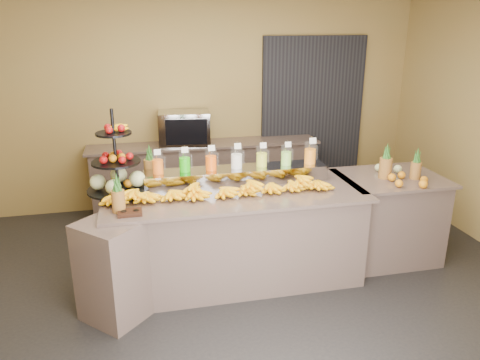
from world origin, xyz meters
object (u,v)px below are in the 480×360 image
object	(u,v)px
oven_warmer	(184,128)
banana_heap	(220,187)
condiment_caddy	(130,213)
right_fruit_pile	(403,175)
pitcher_tray	(237,175)
fruit_stand	(121,173)

from	to	relation	value
oven_warmer	banana_heap	bearing A→B (deg)	-81.19
condiment_caddy	oven_warmer	world-z (taller)	oven_warmer
right_fruit_pile	pitcher_tray	bearing A→B (deg)	168.42
fruit_stand	condiment_caddy	xyz separation A→B (m)	(0.07, -0.53, -0.19)
banana_heap	condiment_caddy	size ratio (longest dim) A/B	10.79
oven_warmer	fruit_stand	bearing A→B (deg)	-108.67
pitcher_tray	condiment_caddy	distance (m)	1.23
pitcher_tray	fruit_stand	bearing A→B (deg)	-175.69
oven_warmer	right_fruit_pile	bearing A→B (deg)	-39.58
banana_heap	right_fruit_pile	size ratio (longest dim) A/B	5.35
condiment_caddy	right_fruit_pile	size ratio (longest dim) A/B	0.50
pitcher_tray	fruit_stand	world-z (taller)	fruit_stand
banana_heap	condiment_caddy	xyz separation A→B (m)	(-0.84, -0.30, -0.06)
fruit_stand	condiment_caddy	bearing A→B (deg)	-69.00
pitcher_tray	condiment_caddy	world-z (taller)	pitcher_tray
pitcher_tray	right_fruit_pile	bearing A→B (deg)	-11.58
right_fruit_pile	oven_warmer	size ratio (longest dim) A/B	0.62
fruit_stand	banana_heap	bearing A→B (deg)	-0.67
condiment_caddy	oven_warmer	distance (m)	2.41
right_fruit_pile	oven_warmer	world-z (taller)	oven_warmer
banana_heap	right_fruit_pile	distance (m)	1.89
pitcher_tray	right_fruit_pile	size ratio (longest dim) A/B	4.53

